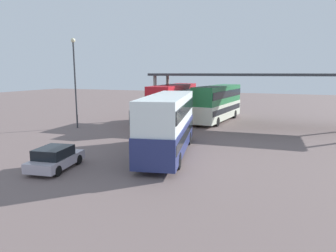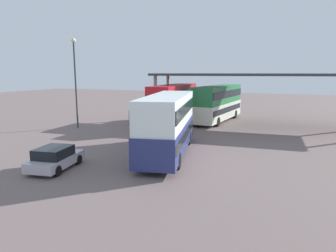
# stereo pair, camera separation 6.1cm
# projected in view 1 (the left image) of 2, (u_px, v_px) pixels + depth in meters

# --- Properties ---
(ground_plane) EXTENTS (140.00, 140.00, 0.00)m
(ground_plane) POSITION_uv_depth(u_px,v_px,m) (167.00, 164.00, 18.88)
(ground_plane) COLOR #705E5C
(double_decker_main) EXTENTS (4.56, 10.47, 4.13)m
(double_decker_main) POSITION_uv_depth(u_px,v_px,m) (168.00, 122.00, 20.85)
(double_decker_main) COLOR navy
(double_decker_main) RESTS_ON ground_plane
(parked_hatchback) EXTENTS (2.32, 3.92, 1.35)m
(parked_hatchback) POSITION_uv_depth(u_px,v_px,m) (55.00, 158.00, 17.82)
(parked_hatchback) COLOR #BAB0BD
(parked_hatchback) RESTS_ON ground_plane
(double_decker_near_canopy) EXTENTS (2.93, 10.97, 4.31)m
(double_decker_near_canopy) POSITION_uv_depth(u_px,v_px,m) (174.00, 103.00, 33.55)
(double_decker_near_canopy) COLOR orange
(double_decker_near_canopy) RESTS_ON ground_plane
(double_decker_mid_row) EXTENTS (3.60, 11.02, 4.12)m
(double_decker_mid_row) POSITION_uv_depth(u_px,v_px,m) (218.00, 102.00, 35.24)
(double_decker_mid_row) COLOR silver
(double_decker_mid_row) RESTS_ON ground_plane
(depot_canopy) EXTENTS (23.43, 7.13, 5.53)m
(depot_canopy) POSITION_uv_depth(u_px,v_px,m) (261.00, 77.00, 31.51)
(depot_canopy) COLOR #33353A
(depot_canopy) RESTS_ON ground_plane
(lamppost_tall) EXTENTS (0.44, 0.44, 8.95)m
(lamppost_tall) POSITION_uv_depth(u_px,v_px,m) (75.00, 73.00, 30.43)
(lamppost_tall) COLOR #33353A
(lamppost_tall) RESTS_ON ground_plane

